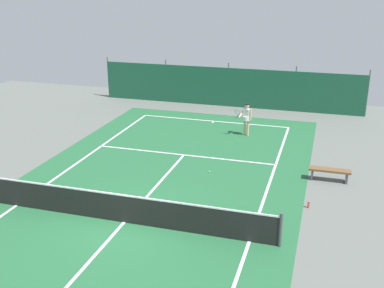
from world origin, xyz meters
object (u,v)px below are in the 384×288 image
Objects in this scene: water_bottle at (309,205)px; parked_car at (191,82)px; tennis_ball_near_player at (209,172)px; courtside_bench at (330,172)px; tennis_player at (246,117)px; tennis_net at (124,208)px.

parked_car is at bearing 120.32° from water_bottle.
courtside_bench reaches higher than tennis_ball_near_player.
tennis_ball_near_player is at bearing 153.44° from water_bottle.
courtside_bench reaches higher than water_bottle.
tennis_player is 6.27m from courtside_bench.
parked_car reaches higher than tennis_ball_near_player.
tennis_net is 5.10m from tennis_ball_near_player.
tennis_ball_near_player is at bearing -173.35° from courtside_bench.
water_bottle is at bearing -26.56° from tennis_ball_near_player.
tennis_player is 5.31m from tennis_ball_near_player.
tennis_net is 2.34× the size of parked_car.
water_bottle is (8.83, -15.10, -0.72)m from parked_car.
courtside_bench is at bearing 6.65° from tennis_ball_near_player.
courtside_bench is (4.16, -4.65, -0.59)m from tennis_player.
water_bottle is at bearing 26.08° from tennis_net.
water_bottle is (5.68, 2.78, -0.39)m from tennis_net.
courtside_bench is (4.70, 0.55, 0.34)m from tennis_ball_near_player.
water_bottle is at bearing 124.90° from parked_car.
tennis_net is at bearing 104.58° from parked_car.
parked_car is 17.51m from water_bottle.
tennis_net is at bearing 101.91° from tennis_player.
water_bottle is at bearing -103.68° from courtside_bench.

